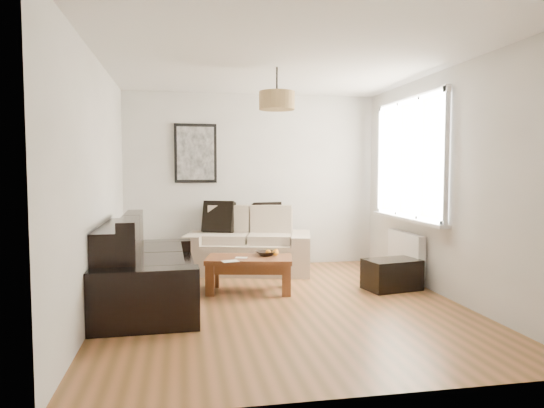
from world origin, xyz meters
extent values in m
plane|color=brown|center=(0.00, 0.00, 0.00)|extent=(4.50, 4.50, 0.00)
cube|color=white|center=(1.82, 0.80, 0.38)|extent=(0.10, 0.90, 0.52)
cylinder|color=tan|center=(0.00, 0.30, 2.23)|extent=(0.40, 0.40, 0.20)
cube|color=black|center=(1.45, 0.40, 0.18)|extent=(0.71, 0.53, 0.37)
cube|color=black|center=(-0.53, 1.99, 0.77)|extent=(0.47, 0.32, 0.46)
cube|color=black|center=(0.19, 1.99, 0.76)|extent=(0.44, 0.20, 0.43)
imported|color=black|center=(-0.07, 0.67, 0.44)|extent=(0.29, 0.29, 0.06)
sphere|color=orange|center=(0.05, 0.63, 0.46)|extent=(0.10, 0.10, 0.08)
sphere|color=orange|center=(0.08, 0.73, 0.46)|extent=(0.07, 0.07, 0.06)
sphere|color=orange|center=(-0.03, 0.68, 0.46)|extent=(0.09, 0.09, 0.07)
cube|color=silver|center=(-0.53, 0.38, 0.42)|extent=(0.21, 0.17, 0.01)
camera|label=1|loc=(-1.06, -5.17, 1.46)|focal=32.56mm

